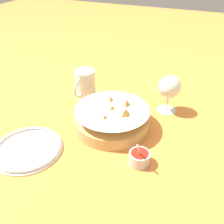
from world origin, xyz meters
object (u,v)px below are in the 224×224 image
object	(u,v)px
beer_mug	(85,85)
side_plate	(28,148)
wine_glass	(169,88)
sauce_cup	(139,157)
food_basket	(113,119)

from	to	relation	value
beer_mug	side_plate	xyz separation A→B (m)	(0.36, -0.01, -0.05)
wine_glass	sauce_cup	bearing A→B (deg)	-1.54
sauce_cup	side_plate	xyz separation A→B (m)	(0.08, -0.33, -0.01)
wine_glass	beer_mug	xyz separation A→B (m)	(0.03, -0.33, -0.04)
sauce_cup	food_basket	bearing A→B (deg)	-132.88
wine_glass	side_plate	size ratio (longest dim) A/B	0.66
food_basket	beer_mug	world-z (taller)	beer_mug
sauce_cup	wine_glass	distance (m)	0.31
sauce_cup	side_plate	world-z (taller)	sauce_cup
food_basket	sauce_cup	xyz separation A→B (m)	(0.13, 0.14, -0.01)
wine_glass	food_basket	bearing A→B (deg)	-39.29
food_basket	side_plate	size ratio (longest dim) A/B	1.19
sauce_cup	beer_mug	xyz separation A→B (m)	(-0.27, -0.32, 0.03)
sauce_cup	beer_mug	world-z (taller)	beer_mug
sauce_cup	wine_glass	world-z (taller)	wine_glass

